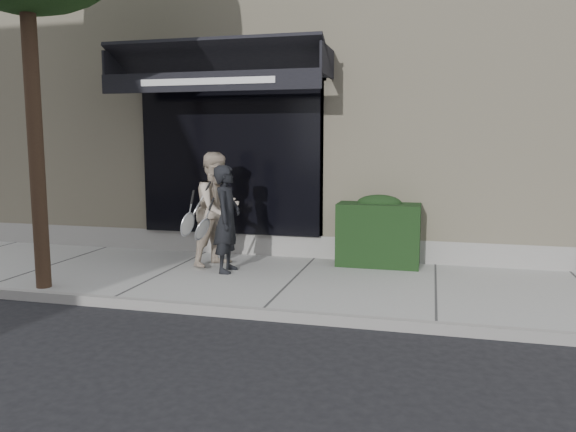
# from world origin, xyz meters

# --- Properties ---
(ground) EXTENTS (80.00, 80.00, 0.00)m
(ground) POSITION_xyz_m (0.00, 0.00, 0.00)
(ground) COLOR black
(ground) RESTS_ON ground
(sidewalk) EXTENTS (20.00, 3.00, 0.12)m
(sidewalk) POSITION_xyz_m (0.00, 0.00, 0.06)
(sidewalk) COLOR gray
(sidewalk) RESTS_ON ground
(curb) EXTENTS (20.00, 0.10, 0.14)m
(curb) POSITION_xyz_m (0.00, -1.55, 0.07)
(curb) COLOR gray
(curb) RESTS_ON ground
(building_facade) EXTENTS (14.30, 8.04, 5.64)m
(building_facade) POSITION_xyz_m (-0.01, 4.96, 2.74)
(building_facade) COLOR beige
(building_facade) RESTS_ON ground
(hedge) EXTENTS (1.30, 0.70, 1.14)m
(hedge) POSITION_xyz_m (1.10, 1.25, 0.66)
(hedge) COLOR black
(hedge) RESTS_ON sidewalk
(pedestrian_front) EXTENTS (0.77, 0.89, 1.63)m
(pedestrian_front) POSITION_xyz_m (-1.09, 0.19, 0.93)
(pedestrian_front) COLOR black
(pedestrian_front) RESTS_ON sidewalk
(pedestrian_back) EXTENTS (0.99, 1.09, 1.81)m
(pedestrian_back) POSITION_xyz_m (-1.39, 0.57, 1.03)
(pedestrian_back) COLOR beige
(pedestrian_back) RESTS_ON sidewalk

